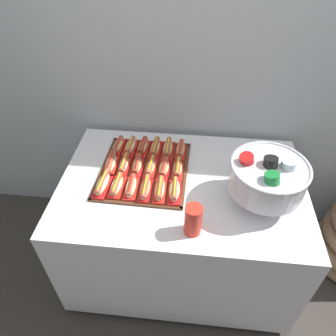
{
  "coord_description": "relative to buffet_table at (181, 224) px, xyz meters",
  "views": [
    {
      "loc": [
        0.05,
        -1.2,
        1.95
      ],
      "look_at": [
        -0.08,
        0.01,
        0.85
      ],
      "focal_mm": 33.52,
      "sensor_mm": 36.0,
      "label": 1
    }
  ],
  "objects": [
    {
      "name": "hot_dog_2",
      "position": [
        -0.26,
        -0.09,
        0.39
      ],
      "size": [
        0.07,
        0.17,
        0.06
      ],
      "color": "red",
      "rests_on": "serving_tray"
    },
    {
      "name": "hot_dog_15",
      "position": [
        -0.18,
        0.23,
        0.4
      ],
      "size": [
        0.07,
        0.17,
        0.06
      ],
      "color": "red",
      "rests_on": "serving_tray"
    },
    {
      "name": "hot_dog_3",
      "position": [
        -0.18,
        -0.09,
        0.4
      ],
      "size": [
        0.06,
        0.17,
        0.06
      ],
      "color": "red",
      "rests_on": "serving_tray"
    },
    {
      "name": "hot_dog_10",
      "position": [
        -0.11,
        0.07,
        0.4
      ],
      "size": [
        0.07,
        0.16,
        0.06
      ],
      "color": "#B21414",
      "rests_on": "serving_tray"
    },
    {
      "name": "hot_dog_14",
      "position": [
        -0.25,
        0.24,
        0.4
      ],
      "size": [
        0.07,
        0.16,
        0.06
      ],
      "color": "red",
      "rests_on": "serving_tray"
    },
    {
      "name": "hot_dog_9",
      "position": [
        -0.18,
        0.07,
        0.4
      ],
      "size": [
        0.07,
        0.17,
        0.06
      ],
      "color": "red",
      "rests_on": "serving_tray"
    },
    {
      "name": "hot_dog_7",
      "position": [
        -0.33,
        0.07,
        0.4
      ],
      "size": [
        0.06,
        0.18,
        0.06
      ],
      "color": "red",
      "rests_on": "serving_tray"
    },
    {
      "name": "punch_bowl",
      "position": [
        0.4,
        -0.09,
        0.53
      ],
      "size": [
        0.37,
        0.37,
        0.29
      ],
      "color": "silver",
      "rests_on": "buffet_table"
    },
    {
      "name": "hot_dog_6",
      "position": [
        -0.41,
        0.07,
        0.39
      ],
      "size": [
        0.07,
        0.18,
        0.06
      ],
      "color": "red",
      "rests_on": "serving_tray"
    },
    {
      "name": "serving_tray",
      "position": [
        -0.22,
        0.07,
        0.37
      ],
      "size": [
        0.49,
        0.53,
        0.01
      ],
      "color": "#56331E",
      "rests_on": "buffet_table"
    },
    {
      "name": "hot_dog_0",
      "position": [
        -0.41,
        -0.09,
        0.4
      ],
      "size": [
        0.08,
        0.19,
        0.06
      ],
      "color": "red",
      "rests_on": "serving_tray"
    },
    {
      "name": "back_wall",
      "position": [
        0.0,
        0.53,
        0.9
      ],
      "size": [
        6.0,
        0.1,
        2.6
      ],
      "primitive_type": "cube",
      "color": "#B2BCC1",
      "rests_on": "ground_plane"
    },
    {
      "name": "hot_dog_16",
      "position": [
        -0.1,
        0.23,
        0.4
      ],
      "size": [
        0.07,
        0.18,
        0.06
      ],
      "color": "red",
      "rests_on": "serving_tray"
    },
    {
      "name": "hot_dog_4",
      "position": [
        -0.11,
        -0.1,
        0.39
      ],
      "size": [
        0.06,
        0.17,
        0.06
      ],
      "color": "red",
      "rests_on": "serving_tray"
    },
    {
      "name": "cup_stack",
      "position": [
        0.07,
        -0.31,
        0.44
      ],
      "size": [
        0.08,
        0.08,
        0.16
      ],
      "color": "red",
      "rests_on": "buffet_table"
    },
    {
      "name": "buffet_table",
      "position": [
        0.0,
        0.0,
        0.0
      ],
      "size": [
        1.32,
        0.87,
        0.76
      ],
      "color": "silver",
      "rests_on": "ground_plane"
    },
    {
      "name": "hot_dog_11",
      "position": [
        -0.03,
        0.07,
        0.4
      ],
      "size": [
        0.06,
        0.16,
        0.06
      ],
      "color": "red",
      "rests_on": "serving_tray"
    },
    {
      "name": "hot_dog_17",
      "position": [
        -0.03,
        0.23,
        0.4
      ],
      "size": [
        0.06,
        0.15,
        0.06
      ],
      "color": "red",
      "rests_on": "serving_tray"
    },
    {
      "name": "hot_dog_13",
      "position": [
        -0.33,
        0.24,
        0.39
      ],
      "size": [
        0.07,
        0.17,
        0.06
      ],
      "color": "red",
      "rests_on": "serving_tray"
    },
    {
      "name": "hot_dog_1",
      "position": [
        -0.33,
        -0.09,
        0.39
      ],
      "size": [
        0.07,
        0.16,
        0.06
      ],
      "color": "red",
      "rests_on": "serving_tray"
    },
    {
      "name": "ground_plane",
      "position": [
        0.0,
        0.0,
        -0.4
      ],
      "size": [
        10.0,
        10.0,
        0.0
      ],
      "primitive_type": "plane",
      "color": "#38332D"
    },
    {
      "name": "hot_dog_12",
      "position": [
        -0.4,
        0.24,
        0.39
      ],
      "size": [
        0.07,
        0.17,
        0.06
      ],
      "color": "red",
      "rests_on": "serving_tray"
    },
    {
      "name": "hot_dog_8",
      "position": [
        -0.26,
        0.07,
        0.4
      ],
      "size": [
        0.06,
        0.16,
        0.06
      ],
      "color": "red",
      "rests_on": "serving_tray"
    },
    {
      "name": "hot_dog_5",
      "position": [
        -0.03,
        -0.1,
        0.4
      ],
      "size": [
        0.07,
        0.17,
        0.06
      ],
      "color": "red",
      "rests_on": "serving_tray"
    }
  ]
}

